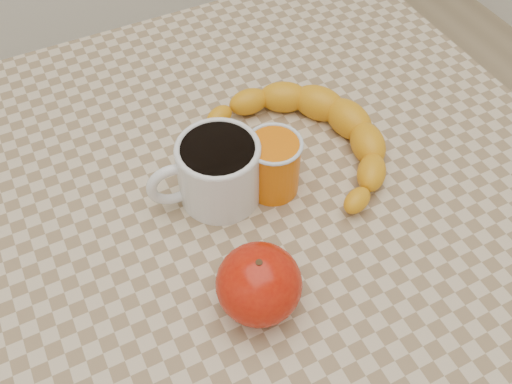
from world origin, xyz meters
name	(u,v)px	position (x,y,z in m)	size (l,w,h in m)	color
table	(256,244)	(0.00, 0.00, 0.66)	(0.80, 0.80, 0.75)	#C2AC89
coffee_mug	(217,170)	(-0.03, 0.03, 0.79)	(0.14, 0.10, 0.08)	silver
orange_juice_glass	(273,165)	(0.03, 0.01, 0.79)	(0.06, 0.06, 0.08)	#DE6507
apple	(259,284)	(-0.06, -0.12, 0.79)	(0.10, 0.10, 0.08)	#A10E05
banana	(310,136)	(0.10, 0.05, 0.77)	(0.25, 0.32, 0.04)	orange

